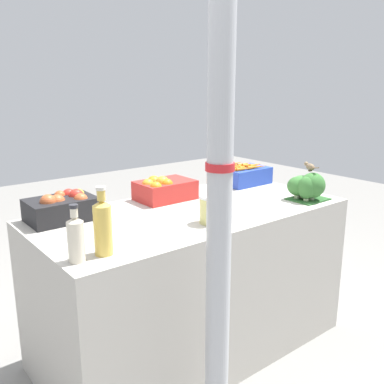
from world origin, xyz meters
TOP-DOWN VIEW (x-y plane):
  - ground_plane at (0.00, 0.00)m, footprint 10.00×10.00m
  - market_table at (0.00, 0.00)m, footprint 1.74×0.84m
  - support_pole at (-0.39, -0.65)m, footprint 0.11×0.11m
  - apple_crate at (-0.63, 0.27)m, footprint 0.33×0.23m
  - orange_crate at (-0.01, 0.27)m, footprint 0.33×0.23m
  - carrot_crate at (0.67, 0.26)m, footprint 0.33×0.23m
  - broccoli_pile at (0.65, -0.27)m, footprint 0.22×0.21m
  - juice_bottle_cloudy at (-0.80, -0.28)m, footprint 0.07×0.07m
  - juice_bottle_golden at (-0.68, -0.28)m, footprint 0.07×0.07m
  - pickle_jar at (-0.07, -0.24)m, footprint 0.12×0.12m
  - sparrow_bird at (0.69, -0.26)m, footprint 0.06×0.13m

SIDE VIEW (x-z plane):
  - ground_plane at x=0.00m, z-range 0.00..0.00m
  - market_table at x=0.00m, z-range 0.00..0.85m
  - carrot_crate at x=0.67m, z-range 0.84..0.99m
  - orange_crate at x=-0.01m, z-range 0.85..1.00m
  - apple_crate at x=-0.63m, z-range 0.85..1.00m
  - pickle_jar at x=-0.07m, z-range 0.85..1.00m
  - broccoli_pile at x=0.65m, z-range 0.85..1.02m
  - juice_bottle_cloudy at x=-0.80m, z-range 0.84..1.07m
  - juice_bottle_golden at x=-0.68m, z-range 0.83..1.12m
  - sparrow_bird at x=0.69m, z-range 1.03..1.08m
  - support_pole at x=-0.39m, z-range 0.00..2.26m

